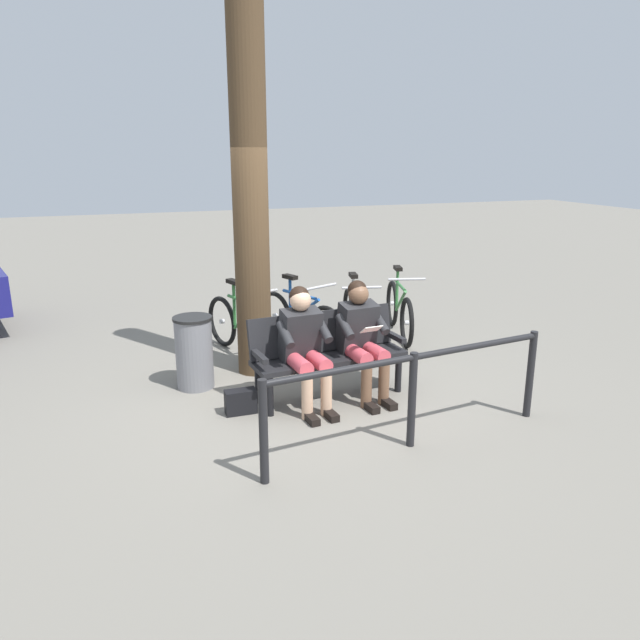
{
  "coord_description": "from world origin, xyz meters",
  "views": [
    {
      "loc": [
        1.8,
        5.58,
        2.48
      ],
      "look_at": [
        -0.27,
        -0.15,
        0.75
      ],
      "focal_mm": 33.86,
      "sensor_mm": 36.0,
      "label": 1
    }
  ],
  "objects_px": {
    "bicycle_blue": "(355,320)",
    "bicycle_green": "(300,321)",
    "person_reading": "(362,334)",
    "bicycle_black": "(399,310)",
    "person_companion": "(304,342)",
    "litter_bin": "(194,352)",
    "bicycle_purple": "(243,328)",
    "handbag": "(241,402)",
    "tree_trunk": "(250,196)",
    "bench": "(327,348)"
  },
  "relations": [
    {
      "from": "person_companion",
      "to": "bicycle_purple",
      "type": "xyz_separation_m",
      "value": [
        0.24,
        -1.69,
        -0.3
      ]
    },
    {
      "from": "person_reading",
      "to": "bicycle_purple",
      "type": "distance_m",
      "value": 1.88
    },
    {
      "from": "handbag",
      "to": "bicycle_blue",
      "type": "bearing_deg",
      "value": -140.51
    },
    {
      "from": "person_companion",
      "to": "bicycle_green",
      "type": "distance_m",
      "value": 1.84
    },
    {
      "from": "bench",
      "to": "handbag",
      "type": "xyz_separation_m",
      "value": [
        0.95,
        0.16,
        -0.39
      ]
    },
    {
      "from": "bicycle_purple",
      "to": "person_reading",
      "type": "bearing_deg",
      "value": 9.28
    },
    {
      "from": "bicycle_blue",
      "to": "bicycle_green",
      "type": "xyz_separation_m",
      "value": [
        0.69,
        -0.19,
        0.0
      ]
    },
    {
      "from": "litter_bin",
      "to": "handbag",
      "type": "bearing_deg",
      "value": 110.23
    },
    {
      "from": "bench",
      "to": "bicycle_black",
      "type": "height_order",
      "value": "bicycle_black"
    },
    {
      "from": "person_companion",
      "to": "bicycle_black",
      "type": "xyz_separation_m",
      "value": [
        -1.96,
        -1.79,
        -0.3
      ]
    },
    {
      "from": "tree_trunk",
      "to": "bicycle_black",
      "type": "bearing_deg",
      "value": -162.99
    },
    {
      "from": "litter_bin",
      "to": "bicycle_blue",
      "type": "bearing_deg",
      "value": -162.25
    },
    {
      "from": "person_companion",
      "to": "bicycle_purple",
      "type": "height_order",
      "value": "person_companion"
    },
    {
      "from": "tree_trunk",
      "to": "bicycle_green",
      "type": "distance_m",
      "value": 1.9
    },
    {
      "from": "tree_trunk",
      "to": "person_companion",
      "type": "bearing_deg",
      "value": 101.34
    },
    {
      "from": "bench",
      "to": "bicycle_black",
      "type": "bearing_deg",
      "value": -140.91
    },
    {
      "from": "person_reading",
      "to": "tree_trunk",
      "type": "height_order",
      "value": "tree_trunk"
    },
    {
      "from": "litter_bin",
      "to": "bicycle_green",
      "type": "bearing_deg",
      "value": -148.99
    },
    {
      "from": "bicycle_purple",
      "to": "tree_trunk",
      "type": "bearing_deg",
      "value": -17.68
    },
    {
      "from": "litter_bin",
      "to": "bicycle_black",
      "type": "relative_size",
      "value": 0.48
    },
    {
      "from": "person_reading",
      "to": "bicycle_green",
      "type": "xyz_separation_m",
      "value": [
        0.12,
        -1.69,
        -0.31
      ]
    },
    {
      "from": "handbag",
      "to": "litter_bin",
      "type": "height_order",
      "value": "litter_bin"
    },
    {
      "from": "person_companion",
      "to": "handbag",
      "type": "height_order",
      "value": "person_companion"
    },
    {
      "from": "bicycle_black",
      "to": "bicycle_purple",
      "type": "relative_size",
      "value": 1.01
    },
    {
      "from": "person_companion",
      "to": "litter_bin",
      "type": "xyz_separation_m",
      "value": [
        0.95,
        -0.86,
        -0.27
      ]
    },
    {
      "from": "person_reading",
      "to": "person_companion",
      "type": "xyz_separation_m",
      "value": [
        0.64,
        0.06,
        -0.0
      ]
    },
    {
      "from": "bicycle_black",
      "to": "person_reading",
      "type": "bearing_deg",
      "value": -21.42
    },
    {
      "from": "bicycle_blue",
      "to": "bicycle_purple",
      "type": "relative_size",
      "value": 1.03
    },
    {
      "from": "bench",
      "to": "litter_bin",
      "type": "height_order",
      "value": "bench"
    },
    {
      "from": "person_reading",
      "to": "person_companion",
      "type": "distance_m",
      "value": 0.64
    },
    {
      "from": "bicycle_blue",
      "to": "bench",
      "type": "bearing_deg",
      "value": -20.5
    },
    {
      "from": "bench",
      "to": "person_companion",
      "type": "relative_size",
      "value": 1.36
    },
    {
      "from": "bench",
      "to": "tree_trunk",
      "type": "relative_size",
      "value": 0.41
    },
    {
      "from": "bench",
      "to": "litter_bin",
      "type": "bearing_deg",
      "value": -33.02
    },
    {
      "from": "litter_bin",
      "to": "bicycle_black",
      "type": "distance_m",
      "value": 3.06
    },
    {
      "from": "bicycle_blue",
      "to": "bicycle_purple",
      "type": "height_order",
      "value": "same"
    },
    {
      "from": "bench",
      "to": "bicycle_black",
      "type": "relative_size",
      "value": 1.0
    },
    {
      "from": "litter_bin",
      "to": "bicycle_green",
      "type": "relative_size",
      "value": 0.5
    },
    {
      "from": "tree_trunk",
      "to": "bicycle_black",
      "type": "height_order",
      "value": "tree_trunk"
    },
    {
      "from": "bench",
      "to": "person_companion",
      "type": "bearing_deg",
      "value": 27.0
    },
    {
      "from": "person_companion",
      "to": "handbag",
      "type": "relative_size",
      "value": 4.0
    },
    {
      "from": "bicycle_blue",
      "to": "litter_bin",
      "type": "bearing_deg",
      "value": -59.26
    },
    {
      "from": "person_reading",
      "to": "bicycle_green",
      "type": "height_order",
      "value": "person_reading"
    },
    {
      "from": "handbag",
      "to": "tree_trunk",
      "type": "bearing_deg",
      "value": -110.88
    },
    {
      "from": "person_companion",
      "to": "bicycle_black",
      "type": "relative_size",
      "value": 0.74
    },
    {
      "from": "person_companion",
      "to": "tree_trunk",
      "type": "relative_size",
      "value": 0.3
    },
    {
      "from": "person_reading",
      "to": "bicycle_black",
      "type": "xyz_separation_m",
      "value": [
        -1.33,
        -1.74,
        -0.31
      ]
    },
    {
      "from": "bicycle_black",
      "to": "person_companion",
      "type": "bearing_deg",
      "value": -31.69
    },
    {
      "from": "person_companion",
      "to": "litter_bin",
      "type": "height_order",
      "value": "person_companion"
    },
    {
      "from": "bicycle_green",
      "to": "bicycle_purple",
      "type": "bearing_deg",
      "value": -108.53
    }
  ]
}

